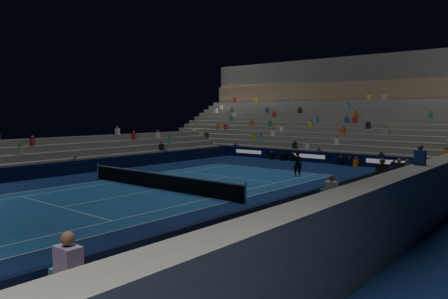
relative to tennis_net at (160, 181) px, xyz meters
name	(u,v)px	position (x,y,z in m)	size (l,w,h in m)	color
ground	(160,189)	(0.00, 0.00, -0.50)	(90.00, 90.00, 0.00)	#0D2050
court_surface	(160,189)	(0.00, 0.00, -0.50)	(10.97, 23.77, 0.01)	#1A528F
sponsor_barrier_far	(310,157)	(0.00, 18.50, 0.00)	(44.00, 0.25, 1.00)	black
sponsor_barrier_east	(303,203)	(9.70, 0.00, 0.00)	(0.25, 37.00, 1.00)	black
sponsor_barrier_west	(72,168)	(-9.70, 0.00, 0.00)	(0.25, 37.00, 1.00)	black
grandstand_main	(352,124)	(0.00, 27.90, 2.87)	(44.00, 15.20, 11.20)	slate
grandstand_east	(380,204)	(13.17, 0.00, 0.41)	(5.00, 37.00, 2.50)	slate
grandstand_west	(48,159)	(-13.17, 0.00, 0.41)	(5.00, 37.00, 2.50)	slate
tennis_net	(160,181)	(0.00, 0.00, 0.00)	(12.90, 0.10, 1.10)	#B2B2B7
tennis_player	(297,164)	(3.68, 9.85, 0.42)	(0.67, 0.44, 1.85)	black
broadcast_camera	(284,157)	(-2.50, 17.96, -0.19)	(0.49, 0.93, 0.61)	black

